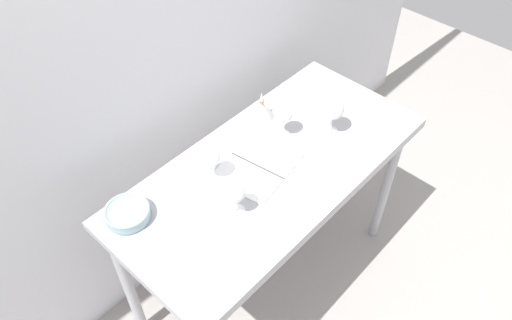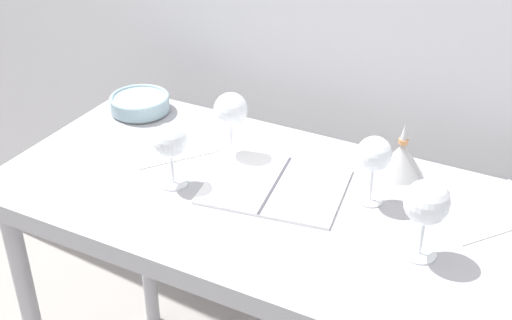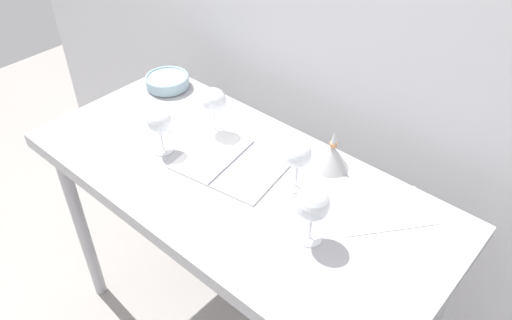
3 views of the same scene
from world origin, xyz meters
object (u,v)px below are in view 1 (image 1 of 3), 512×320
wine_glass_near_left (235,193)px  tasting_bowl (127,213)px  wine_glass_near_right (333,110)px  decanter_funnel (262,109)px  tasting_sheet_lower (186,202)px  open_notebook (257,166)px  tasting_sheet_upper (304,99)px  wine_glass_far_left (210,157)px  wine_glass_far_right (284,114)px

wine_glass_near_left → tasting_bowl: wine_glass_near_left is taller
wine_glass_near_right → decanter_funnel: 0.33m
tasting_sheet_lower → wine_glass_near_right: bearing=23.7°
open_notebook → tasting_sheet_lower: size_ratio=1.34×
open_notebook → decanter_funnel: 0.32m
wine_glass_near_right → open_notebook: wine_glass_near_right is taller
tasting_sheet_lower → tasting_bowl: (-0.20, 0.10, 0.03)m
tasting_bowl → decanter_funnel: size_ratio=1.22×
decanter_funnel → wine_glass_near_left: bearing=-147.7°
wine_glass_near_right → tasting_sheet_upper: (0.09, 0.22, -0.12)m
open_notebook → tasting_bowl: size_ratio=2.10×
wine_glass_far_left → tasting_sheet_upper: wine_glass_far_left is taller
wine_glass_far_right → tasting_sheet_lower: wine_glass_far_right is taller
wine_glass_near_left → wine_glass_far_left: bearing=73.7°
wine_glass_near_right → open_notebook: size_ratio=0.49×
wine_glass_far_right → decanter_funnel: bearing=80.5°
wine_glass_near_left → tasting_sheet_lower: bearing=119.9°
wine_glass_near_right → decanter_funnel: size_ratio=1.27×
decanter_funnel → tasting_sheet_lower: bearing=-167.8°
tasting_sheet_upper → tasting_bowl: bearing=-144.3°
wine_glass_far_left → open_notebook: (0.17, -0.09, -0.12)m
tasting_sheet_lower → tasting_bowl: tasting_bowl is taller
tasting_sheet_lower → wine_glass_far_right: bearing=34.4°
wine_glass_near_right → tasting_sheet_upper: 0.27m
tasting_bowl → tasting_sheet_lower: bearing=-27.6°
tasting_sheet_upper → decanter_funnel: bearing=-158.1°
wine_glass_near_left → decanter_funnel: size_ratio=1.13×
wine_glass_near_left → open_notebook: 0.27m
wine_glass_near_right → open_notebook: 0.41m
wine_glass_far_right → open_notebook: size_ratio=0.46×
wine_glass_far_left → decanter_funnel: size_ratio=1.21×
wine_glass_near_left → wine_glass_near_right: bearing=0.6°
wine_glass_far_right → tasting_sheet_lower: 0.56m
wine_glass_far_left → tasting_sheet_lower: wine_glass_far_left is taller
tasting_bowl → decanter_funnel: (0.77, 0.02, 0.01)m
open_notebook → wine_glass_far_left: bearing=142.9°
wine_glass_far_right → tasting_bowl: (-0.74, 0.13, -0.09)m
tasting_sheet_lower → decanter_funnel: bearing=49.4°
wine_glass_near_right → wine_glass_far_right: 0.21m
wine_glass_near_right → wine_glass_far_right: bearing=138.0°
open_notebook → tasting_sheet_upper: bearing=6.9°
tasting_sheet_upper → open_notebook: bearing=-125.9°
wine_glass_far_right → open_notebook: wine_glass_far_right is taller
wine_glass_far_right → decanter_funnel: (0.03, 0.15, -0.08)m
wine_glass_far_right → wine_glass_far_left: wine_glass_far_left is taller
wine_glass_near_left → tasting_bowl: bearing=136.9°
wine_glass_near_right → wine_glass_near_left: bearing=-179.4°
tasting_sheet_upper → decanter_funnel: decanter_funnel is taller
wine_glass_near_left → decanter_funnel: (0.47, 0.30, -0.07)m
wine_glass_near_left → decanter_funnel: wine_glass_near_left is taller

